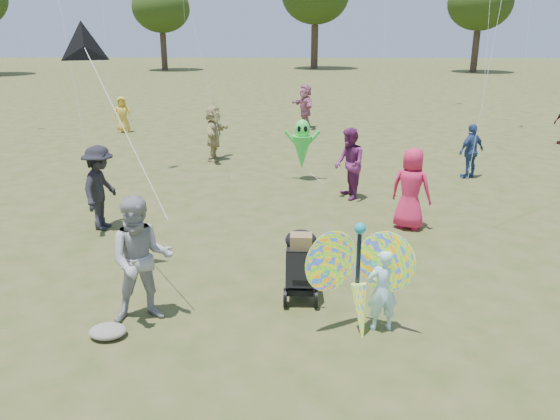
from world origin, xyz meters
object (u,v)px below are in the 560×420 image
Objects in this scene: crowd_c at (471,151)px; jogging_stroller at (301,260)px; crowd_b at (100,188)px; crowd_e at (349,164)px; crowd_a at (411,189)px; crowd_g at (123,114)px; alien_kite at (302,146)px; crowd_d at (214,133)px; butterfly_kite at (359,277)px; crowd_j at (305,106)px; child_girl at (383,290)px; adult_man at (141,260)px.

jogging_stroller is (-4.97, -7.60, -0.17)m from crowd_c.
crowd_b is 1.01× the size of crowd_e.
crowd_a reaches higher than jogging_stroller.
alien_kite is (7.45, -7.46, 0.23)m from crowd_g.
crowd_a is 15.02m from crowd_g.
crowd_d is at bearing -46.91° from crowd_c.
butterfly_kite is at bearing -16.46° from crowd_e.
crowd_d is 3.73m from alien_kite.
crowd_e is 1.22× the size of crowd_g.
jogging_stroller is at bearing -120.08° from crowd_b.
crowd_d is 0.96× the size of crowd_j.
child_girl is at bearing 8.70° from butterfly_kite.
crowd_d is (-5.16, 6.36, 0.02)m from crowd_a.
alien_kite reaches higher than crowd_g.
crowd_d is at bearing 140.12° from alien_kite.
crowd_g is at bearing -72.22° from child_girl.
butterfly_kite is (5.05, -4.09, -0.08)m from crowd_b.
crowd_a reaches higher than butterfly_kite.
crowd_g reaches higher than child_girl.
alien_kite is (-0.73, 8.30, 0.13)m from butterfly_kite.
jogging_stroller is 0.60× the size of butterfly_kite.
crowd_j is at bearing 91.73° from butterfly_kite.
crowd_g is (-8.62, 9.27, -0.16)m from crowd_e.
alien_kite reaches higher than crowd_c.
crowd_b reaches higher than butterfly_kite.
crowd_d is at bearing 108.55° from butterfly_kite.
crowd_a is at bearing 14.87° from crowd_e.
crowd_j is at bearing -50.93° from crowd_a.
butterfly_kite is (-0.45, -6.50, -0.07)m from crowd_e.
crowd_g is (-4.59, 5.07, -0.16)m from crowd_d.
butterfly_kite is at bearing -22.80° from crowd_j.
child_girl is 6.45m from crowd_e.
crowd_j is at bearing -97.80° from child_girl.
adult_man is 1.06× the size of crowd_e.
crowd_b is 1.23× the size of crowd_g.
child_girl is 0.71× the size of alien_kite.
child_girl reaches higher than jogging_stroller.
crowd_b is at bearing -5.89° from crowd_c.
crowd_g is at bearing -149.61° from crowd_e.
crowd_e is at bearing 86.07° from butterfly_kite.
crowd_g is at bearing 20.26° from crowd_b.
crowd_c is 1.44× the size of jogging_stroller.
crowd_j is at bearing -93.52° from crowd_c.
crowd_e is at bearing -19.37° from crowd_j.
crowd_d is 5.82m from crowd_e.
crowd_d is 1.22× the size of crowd_g.
crowd_c is 1.06× the size of crowd_g.
crowd_a is 4.59m from alien_kite.
child_girl is 0.68× the size of butterfly_kite.
adult_man is at bearing -83.57° from crowd_g.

